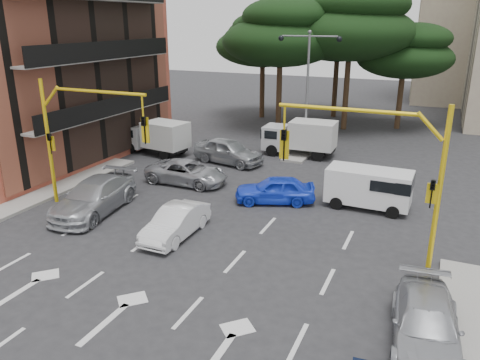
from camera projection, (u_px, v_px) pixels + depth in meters
The scene contains 20 objects.
ground at pixel (188, 251), 18.15m from camera, with size 120.00×120.00×0.00m, color #28282B.
median_strip at pixel (304, 150), 31.98m from camera, with size 1.40×6.00×0.15m, color gray.
apartment_orange at pixel (0, 48), 29.68m from camera, with size 15.19×16.15×13.70m.
pine_left_near at pixel (281, 32), 36.20m from camera, with size 9.15×9.15×10.23m.
pine_center at pixel (352, 23), 35.81m from camera, with size 9.98×9.98×11.16m.
pine_left_far at pixel (263, 39), 41.03m from camera, with size 8.32×8.32×9.30m.
pine_right at pixel (406, 51), 36.70m from camera, with size 7.49×7.49×8.37m.
pine_back at pixel (339, 31), 41.12m from camera, with size 9.15×9.15×10.23m.
signal_mast_right at pixel (386, 162), 16.03m from camera, with size 5.79×0.37×6.00m.
signal_mast_left at pixel (76, 128), 21.20m from camera, with size 5.79×0.37×6.00m.
street_lamp_center at pixel (308, 70), 30.25m from camera, with size 4.16×0.36×7.77m.
car_white_hatch at pixel (176, 222), 19.22m from camera, with size 1.33×3.80×1.25m, color silver.
car_blue_compact at pixel (275, 190), 22.84m from camera, with size 1.56×3.88×1.32m, color blue.
car_silver_wagon at pixel (94, 197), 21.64m from camera, with size 2.13×5.23×1.52m, color #A8ABB1.
car_silver_cross_a at pixel (187, 172), 25.55m from camera, with size 2.09×4.53×1.26m, color #A6A8AE.
car_silver_cross_b at pixel (228, 151), 29.13m from camera, with size 1.84×4.57×1.56m, color #9EA1A6.
car_silver_parked at pixel (426, 325), 12.75m from camera, with size 1.79×4.40×1.28m, color #A3A6AB.
van_white at pixel (368, 188), 22.10m from camera, with size 1.75×3.87×1.94m, color white, non-canonical shape.
box_truck_a at pixel (156, 138), 31.01m from camera, with size 1.92×4.58×2.25m, color silver, non-canonical shape.
box_truck_b at pixel (300, 138), 30.68m from camera, with size 2.00×4.77×2.35m, color silver, non-canonical shape.
Camera 1 is at (8.38, -14.09, 8.51)m, focal length 35.00 mm.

